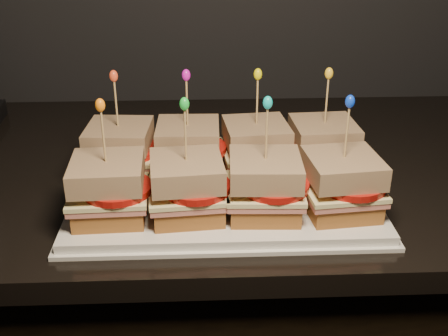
{
  "coord_description": "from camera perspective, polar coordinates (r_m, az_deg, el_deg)",
  "views": [
    {
      "loc": [
        -0.44,
        0.84,
        1.26
      ],
      "look_at": [
        -0.41,
        1.54,
        0.92
      ],
      "focal_mm": 45.0,
      "sensor_mm": 36.0,
      "label": 1
    }
  ],
  "objects": [
    {
      "name": "sandwich_3_bread_top",
      "position": [
        0.85,
        10.12,
        3.59
      ],
      "size": [
        0.1,
        0.1,
        0.03
      ],
      "primitive_type": "cube",
      "rotation": [
        0.0,
        0.0,
        0.06
      ],
      "color": "#4D2711",
      "rests_on": "sandwich_3_tomato"
    },
    {
      "name": "sandwich_4_bread_bot",
      "position": [
        0.75,
        -11.45,
        -3.92
      ],
      "size": [
        0.09,
        0.09,
        0.02
      ],
      "primitive_type": "cube",
      "rotation": [
        0.0,
        0.0,
        0.04
      ],
      "color": "brown",
      "rests_on": "platter"
    },
    {
      "name": "sandwich_5_ham",
      "position": [
        0.74,
        -3.74,
        -2.71
      ],
      "size": [
        0.11,
        0.1,
        0.01
      ],
      "primitive_type": "cube",
      "rotation": [
        0.0,
        0.0,
        0.09
      ],
      "color": "#C96D62",
      "rests_on": "sandwich_5_bread_bot"
    },
    {
      "name": "platter",
      "position": [
        0.81,
        0.0,
        -2.94
      ],
      "size": [
        0.43,
        0.26,
        0.02
      ],
      "primitive_type": "cube",
      "color": "white",
      "rests_on": "granite_slab"
    },
    {
      "name": "sandwich_6_cheese",
      "position": [
        0.74,
        4.15,
        -2.07
      ],
      "size": [
        0.1,
        0.1,
        0.01
      ],
      "primitive_type": "cube",
      "rotation": [
        0.0,
        0.0,
        -0.04
      ],
      "color": "#FAF0A4",
      "rests_on": "sandwich_6_ham"
    },
    {
      "name": "sandwich_1_pick",
      "position": [
        0.81,
        -3.77,
        6.37
      ],
      "size": [
        0.0,
        0.0,
        0.09
      ],
      "primitive_type": "cylinder",
      "color": "tan",
      "rests_on": "sandwich_1_bread_top"
    },
    {
      "name": "sandwich_1_bread_top",
      "position": [
        0.83,
        -3.68,
        3.41
      ],
      "size": [
        0.09,
        0.09,
        0.03
      ],
      "primitive_type": "cube",
      "rotation": [
        0.0,
        0.0,
        -0.02
      ],
      "color": "#4D2711",
      "rests_on": "sandwich_1_tomato"
    },
    {
      "name": "sandwich_7_pick",
      "position": [
        0.72,
        12.34,
        3.26
      ],
      "size": [
        0.0,
        0.0,
        0.09
      ],
      "primitive_type": "cylinder",
      "color": "tan",
      "rests_on": "sandwich_7_bread_top"
    },
    {
      "name": "sandwich_0_tomato",
      "position": [
        0.84,
        -9.76,
        1.84
      ],
      "size": [
        0.09,
        0.09,
        0.01
      ],
      "primitive_type": "cylinder",
      "color": "#B2160E",
      "rests_on": "sandwich_0_cheese"
    },
    {
      "name": "sandwich_2_ham",
      "position": [
        0.85,
        3.24,
        1.36
      ],
      "size": [
        0.11,
        0.1,
        0.01
      ],
      "primitive_type": "cube",
      "rotation": [
        0.0,
        0.0,
        0.1
      ],
      "color": "#C96D62",
      "rests_on": "sandwich_2_bread_bot"
    },
    {
      "name": "sandwich_6_tomato",
      "position": [
        0.73,
        5.16,
        -1.75
      ],
      "size": [
        0.09,
        0.09,
        0.01
      ],
      "primitive_type": "cylinder",
      "color": "#B2160E",
      "rests_on": "sandwich_6_cheese"
    },
    {
      "name": "sandwich_0_frill",
      "position": [
        0.81,
        -11.15,
        9.16
      ],
      "size": [
        0.01,
        0.01,
        0.02
      ],
      "primitive_type": "ellipsoid",
      "color": "#EC4824",
      "rests_on": "sandwich_0_pick"
    },
    {
      "name": "sandwich_1_frill",
      "position": [
        0.8,
        -3.87,
        9.41
      ],
      "size": [
        0.01,
        0.01,
        0.02
      ],
      "primitive_type": "ellipsoid",
      "color": "#D613B7",
      "rests_on": "sandwich_1_pick"
    },
    {
      "name": "sandwich_4_frill",
      "position": [
        0.69,
        -12.47,
        6.26
      ],
      "size": [
        0.01,
        0.01,
        0.02
      ],
      "primitive_type": "ellipsoid",
      "color": "orange",
      "rests_on": "sandwich_4_pick"
    },
    {
      "name": "sandwich_2_frill",
      "position": [
        0.8,
        3.47,
        9.5
      ],
      "size": [
        0.01,
        0.01,
        0.02
      ],
      "primitive_type": "ellipsoid",
      "color": "yellow",
      "rests_on": "sandwich_2_pick"
    },
    {
      "name": "sandwich_6_bread_bot",
      "position": [
        0.75,
        4.09,
        -3.66
      ],
      "size": [
        0.09,
        0.09,
        0.02
      ],
      "primitive_type": "cube",
      "rotation": [
        0.0,
        0.0,
        -0.04
      ],
      "color": "brown",
      "rests_on": "platter"
    },
    {
      "name": "granite_slab",
      "position": [
        0.97,
        10.95,
        0.14
      ],
      "size": [
        2.56,
        0.64,
        0.03
      ],
      "primitive_type": "cube",
      "color": "black",
      "rests_on": "cabinet"
    },
    {
      "name": "sandwich_7_frill",
      "position": [
        0.71,
        12.68,
        6.62
      ],
      "size": [
        0.01,
        0.01,
        0.02
      ],
      "primitive_type": "ellipsoid",
      "color": "#0E37CE",
      "rests_on": "sandwich_7_pick"
    },
    {
      "name": "sandwich_5_bread_bot",
      "position": [
        0.74,
        -3.71,
        -3.83
      ],
      "size": [
        0.1,
        0.1,
        0.02
      ],
      "primitive_type": "cube",
      "rotation": [
        0.0,
        0.0,
        0.09
      ],
      "color": "brown",
      "rests_on": "platter"
    },
    {
      "name": "sandwich_4_cheese",
      "position": [
        0.74,
        -11.61,
        -2.35
      ],
      "size": [
        0.1,
        0.1,
        0.01
      ],
      "primitive_type": "cube",
      "rotation": [
        0.0,
        0.0,
        0.04
      ],
      "color": "#FAF0A4",
      "rests_on": "sandwich_4_ham"
    },
    {
      "name": "sandwich_2_pick",
      "position": [
        0.82,
        3.38,
        6.47
      ],
      "size": [
        0.0,
        0.0,
        0.09
      ],
      "primitive_type": "cylinder",
      "color": "tan",
      "rests_on": "sandwich_2_bread_top"
    },
    {
      "name": "platter_rim",
      "position": [
        0.81,
        0.0,
        -3.31
      ],
      "size": [
        0.44,
        0.28,
        0.01
      ],
      "primitive_type": "cube",
      "color": "white",
      "rests_on": "granite_slab"
    },
    {
      "name": "sandwich_0_bread_bot",
      "position": [
        0.86,
        -10.35,
        0.1
      ],
      "size": [
        0.1,
        0.1,
        0.02
      ],
      "primitive_type": "cube",
      "rotation": [
        0.0,
        0.0,
        -0.07
      ],
      "color": "brown",
      "rests_on": "platter"
    },
    {
      "name": "sandwich_2_tomato",
      "position": [
        0.84,
        4.12,
        2.11
      ],
      "size": [
        0.09,
        0.09,
        0.01
      ],
      "primitive_type": "cylinder",
      "color": "#B2160E",
      "rests_on": "sandwich_2_cheese"
    },
    {
      "name": "sandwich_7_bread_bot",
      "position": [
        0.77,
        11.66,
        -3.43
      ],
      "size": [
        0.1,
        0.1,
        0.02
      ],
      "primitive_type": "cube",
      "rotation": [
        0.0,
        0.0,
        0.11
      ],
      "color": "brown",
      "rests_on": "platter"
    },
    {
      "name": "sandwich_1_ham",
      "position": [
        0.84,
        -3.62,
        1.24
      ],
      "size": [
        0.1,
        0.1,
        0.01
      ],
      "primitive_type": "cube",
      "rotation": [
        0.0,
        0.0,
        -0.02
      ],
      "color": "#C96D62",
      "rests_on": "sandwich_1_bread_bot"
    },
    {
      "name": "sandwich_2_bread_bot",
      "position": [
        0.85,
        3.22,
        0.36
      ],
      "size": [
        0.1,
        0.1,
        0.02
      ],
      "primitive_type": "cube",
      "rotation": [
        0.0,
        0.0,
        0.1
      ],
      "color": "brown",
      "rests_on": "platter"
    },
    {
      "name": "sandwich_6_bread_top",
      "position": [
        0.72,
        4.22,
        -0.14
      ],
      "size": [
        0.1,
        0.1,
        0.03
      ],
      "primitive_type": "cube",
      "rotation": [
        0.0,
        0.0,
        -0.04
      ],
      "color": "#4D2711",
      "rests_on": "sandwich_6_tomato"
    },
    {
      "name": "sandwich_0_ham",
      "position": [
        0.85,
        -10.44,
        1.1
      ],
      "size": [
        0.1,
        0.1,
        0.01
      ],
      "primitive_type": "cube",
      "rotation": [
        0.0,
        0.0,
        -0.07
      ],
      "color": "#C96D62",
      "rests_on": "sandwich_0_bread_bot"
    },
    {
      "name": "sandwich_5_frill",
      "position": [
        0.68,
        -4.04,
        6.52
      ],
      "size": [
        0.01,
        0.01,
        0.02
      ],
      "primitive_type": "ellipsoid",
      "color": "green",
      "rests_on": "sandwich_5_pick"
    },
    {
      "name": "sandwich_1_tomato",
      "position": [
        0.83,
        -2.82,
        1.99
      ],
      "size": [
        0.09,
        0.09,
        0.01
      ],
      "primitive_type": "cylinder",
      "color": "#B2160E",
      "rests_on": "sandwich_1_cheese"
    },
    {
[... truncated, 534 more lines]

